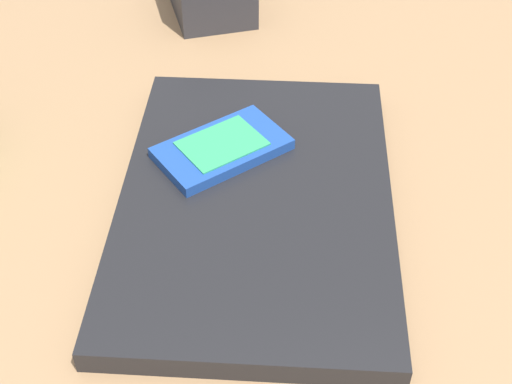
# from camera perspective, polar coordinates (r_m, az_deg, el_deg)

# --- Properties ---
(desk_surface) EXTENTS (1.20, 0.80, 0.03)m
(desk_surface) POSITION_cam_1_polar(r_m,az_deg,el_deg) (0.65, -4.78, 2.78)
(desk_surface) COLOR #9E7751
(desk_surface) RESTS_ON ground
(laptop_closed) EXTENTS (0.36, 0.29, 0.02)m
(laptop_closed) POSITION_cam_1_polar(r_m,az_deg,el_deg) (0.57, -0.00, -0.77)
(laptop_closed) COLOR black
(laptop_closed) RESTS_ON desk_surface
(cell_phone_on_laptop) EXTENTS (0.10, 0.12, 0.01)m
(cell_phone_on_laptop) POSITION_cam_1_polar(r_m,az_deg,el_deg) (0.60, -2.76, 3.55)
(cell_phone_on_laptop) COLOR #1E479E
(cell_phone_on_laptop) RESTS_ON laptop_closed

